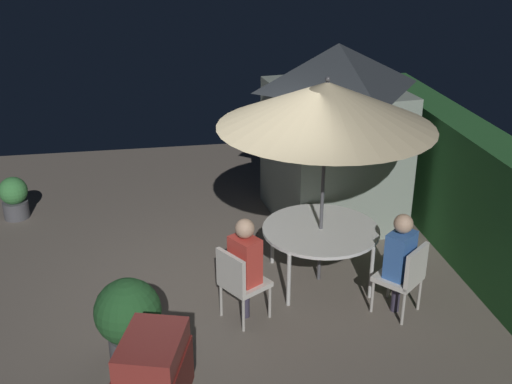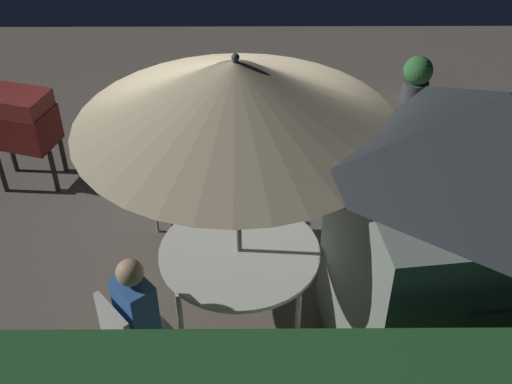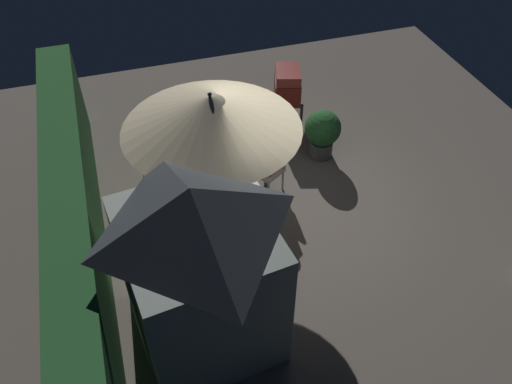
% 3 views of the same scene
% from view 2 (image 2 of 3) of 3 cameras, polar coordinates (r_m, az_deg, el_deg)
% --- Properties ---
extents(ground_plane, '(11.00, 11.00, 0.00)m').
position_cam_2_polar(ground_plane, '(7.28, -1.88, -2.18)').
color(ground_plane, '#6B6056').
extents(garden_shed, '(2.19, 2.04, 2.67)m').
position_cam_2_polar(garden_shed, '(5.12, 18.59, -4.60)').
color(garden_shed, gray).
rests_on(garden_shed, ground).
extents(patio_table, '(1.46, 1.46, 0.73)m').
position_cam_2_polar(patio_table, '(5.79, -1.49, -5.58)').
color(patio_table, white).
rests_on(patio_table, ground).
extents(patio_umbrella, '(2.55, 2.55, 2.64)m').
position_cam_2_polar(patio_umbrella, '(4.83, -1.79, 8.83)').
color(patio_umbrella, '#4C4C51').
rests_on(patio_umbrella, ground).
extents(bbq_grill, '(0.81, 0.68, 1.20)m').
position_cam_2_polar(bbq_grill, '(7.84, -20.24, 6.01)').
color(bbq_grill, maroon).
rests_on(bbq_grill, ground).
extents(chair_near_shed, '(0.64, 0.64, 0.90)m').
position_cam_2_polar(chair_near_shed, '(6.81, -7.25, -0.14)').
color(chair_near_shed, silver).
rests_on(chair_near_shed, ground).
extents(chair_far_side, '(0.65, 0.65, 0.90)m').
position_cam_2_polar(chair_far_side, '(5.47, -11.24, -12.24)').
color(chair_far_side, silver).
rests_on(chair_far_side, ground).
extents(chair_toward_hedge, '(0.59, 0.59, 0.90)m').
position_cam_2_polar(chair_toward_hedge, '(5.69, 10.86, -9.64)').
color(chair_toward_hedge, silver).
rests_on(chair_toward_hedge, ground).
extents(potted_plant_by_shed, '(0.43, 0.43, 0.66)m').
position_cam_2_polar(potted_plant_by_shed, '(9.73, 14.25, 9.96)').
color(potted_plant_by_shed, '#4C4C51').
rests_on(potted_plant_by_shed, ground).
extents(potted_plant_by_grill, '(0.68, 0.68, 0.98)m').
position_cam_2_polar(potted_plant_by_grill, '(7.87, -10.65, 5.41)').
color(potted_plant_by_grill, '#4C4C51').
rests_on(potted_plant_by_grill, ground).
extents(person_in_red, '(0.42, 0.38, 1.26)m').
position_cam_2_polar(person_in_red, '(6.59, -7.10, 1.30)').
color(person_in_red, '#CC3D33').
rests_on(person_in_red, ground).
extents(person_in_blue, '(0.40, 0.41, 1.26)m').
position_cam_2_polar(person_in_blue, '(5.30, -10.79, -9.95)').
color(person_in_blue, '#3866B2').
rests_on(person_in_blue, ground).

